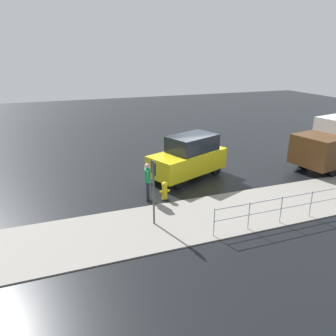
% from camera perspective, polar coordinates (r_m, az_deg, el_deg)
% --- Properties ---
extents(ground_plane, '(60.00, 60.00, 0.00)m').
position_cam_1_polar(ground_plane, '(16.67, 6.17, -1.01)').
color(ground_plane, black).
extents(kerb_strip, '(24.00, 3.20, 0.04)m').
position_cam_1_polar(kerb_strip, '(13.35, 14.20, -6.84)').
color(kerb_strip, gray).
rests_on(kerb_strip, ground).
extents(moving_hatchback, '(4.25, 3.05, 2.06)m').
position_cam_1_polar(moving_hatchback, '(15.89, 3.64, 1.95)').
color(moving_hatchback, yellow).
rests_on(moving_hatchback, ground).
extents(fire_hydrant, '(0.42, 0.31, 0.80)m').
position_cam_1_polar(fire_hydrant, '(13.56, -0.58, -4.01)').
color(fire_hydrant, gold).
rests_on(fire_hydrant, ground).
extents(pedestrian, '(0.33, 0.55, 1.62)m').
position_cam_1_polar(pedestrian, '(13.32, -3.58, -1.91)').
color(pedestrian, '#1E8C4C').
rests_on(pedestrian, ground).
extents(metal_railing, '(6.71, 0.04, 1.05)m').
position_cam_1_polar(metal_railing, '(12.72, 21.50, -5.62)').
color(metal_railing, '#B7BABF').
rests_on(metal_railing, ground).
extents(sign_post, '(0.07, 0.44, 2.40)m').
position_cam_1_polar(sign_post, '(11.20, -2.54, -2.72)').
color(sign_post, '#4C4C51').
rests_on(sign_post, ground).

